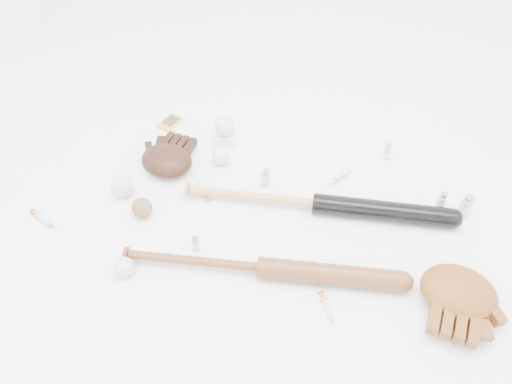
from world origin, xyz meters
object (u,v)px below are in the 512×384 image
(bat_dark, at_px, (316,203))
(glove_dark, at_px, (167,160))
(bat_wood, at_px, (261,267))
(pedestal, at_px, (225,137))

(bat_dark, relative_size, glove_dark, 4.19)
(bat_wood, height_order, glove_dark, glove_dark)
(bat_wood, bearing_deg, bat_dark, 60.23)
(bat_wood, distance_m, glove_dark, 0.58)
(bat_dark, relative_size, bat_wood, 1.06)
(glove_dark, relative_size, pedestal, 3.06)
(bat_wood, bearing_deg, glove_dark, 133.56)
(glove_dark, bearing_deg, pedestal, 56.40)
(bat_wood, xyz_separation_m, glove_dark, (-0.49, 0.31, 0.01))
(bat_wood, relative_size, glove_dark, 3.97)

